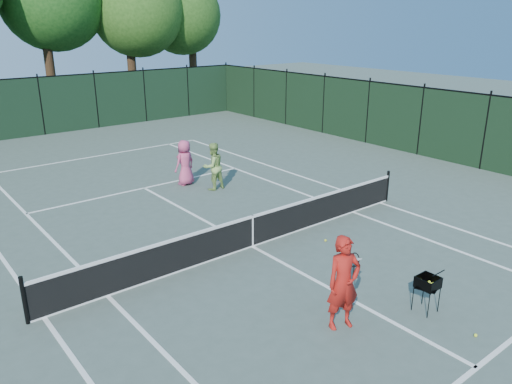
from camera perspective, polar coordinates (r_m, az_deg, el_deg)
ground at (r=13.61m, az=-0.41°, el=-6.25°), size 90.00×90.00×0.00m
sideline_doubles_left at (r=11.48m, az=-23.04°, el=-13.08°), size 0.10×23.77×0.01m
sideline_doubles_right at (r=17.29m, az=14.01°, el=-1.20°), size 0.10×23.77×0.01m
sideline_singles_left at (r=11.81m, az=-16.59°, el=-11.32°), size 0.10×23.77×0.01m
sideline_singles_right at (r=16.28m, az=11.04°, el=-2.26°), size 0.10×23.77×0.01m
baseline_far at (r=23.59m, az=-18.66°, el=3.75°), size 10.97×0.10×0.01m
service_line_near at (r=10.12m, az=23.92°, el=-17.87°), size 8.23×0.10×0.01m
service_line_far at (r=18.71m, az=-12.66°, el=0.45°), size 8.23×0.10×0.01m
center_service_line at (r=13.61m, az=-0.41°, el=-6.24°), size 0.10×12.80×0.01m
tennis_net at (r=13.42m, az=-0.41°, el=-4.41°), size 11.69×0.09×1.06m
fence_far at (r=29.02m, az=-23.33°, el=8.95°), size 24.00×0.05×3.00m
fence_right at (r=22.30m, az=24.71°, el=6.13°), size 0.05×36.00×3.00m
coach at (r=10.02m, az=9.97°, el=-10.18°), size 1.09×0.65×1.95m
player_pink at (r=18.62m, az=-8.12°, el=3.35°), size 0.91×0.68×1.69m
player_green at (r=17.96m, az=-4.93°, el=2.94°), size 0.87×0.69×1.72m
ball_hopper at (r=11.08m, az=19.05°, el=-9.77°), size 0.53×0.53×0.80m
loose_ball_near_cart at (r=10.92m, az=23.81°, el=-14.75°), size 0.07×0.07×0.07m
loose_ball_midcourt at (r=14.03m, az=7.95°, el=-5.49°), size 0.07×0.07×0.07m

